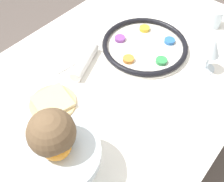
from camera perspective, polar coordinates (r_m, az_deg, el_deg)
ground_plane at (r=1.61m, az=0.04°, el=-15.97°), size 8.00×8.00×0.00m
dining_table at (r=1.27m, az=0.05°, el=-9.08°), size 1.42×0.85×0.78m
seder_plate at (r=1.07m, az=7.13°, el=9.82°), size 0.34×0.34×0.03m
wine_glass at (r=0.98m, az=21.04°, el=8.50°), size 0.07×0.07×0.14m
fruit_stand at (r=0.69m, az=-11.18°, el=-13.60°), size 0.21×0.21×0.12m
orange_fruit at (r=0.64m, az=-12.09°, el=-11.47°), size 0.07×0.07×0.07m
coconut at (r=0.63m, az=-13.03°, el=-8.79°), size 0.12×0.12×0.12m
bread_plate at (r=0.90m, az=-12.79°, el=-2.39°), size 0.16×0.16×0.02m
napkin_roll at (r=0.99m, az=-5.94°, el=6.48°), size 0.18×0.10×0.04m
cup_near at (r=1.24m, az=21.51°, el=14.53°), size 0.06×0.06×0.08m
fork_left at (r=1.01m, az=20.07°, el=2.87°), size 0.06×0.17×0.01m
fork_right at (r=0.99m, az=19.31°, el=1.90°), size 0.06×0.17×0.01m
spoon at (r=1.02m, az=-8.33°, el=6.14°), size 0.16×0.04×0.01m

